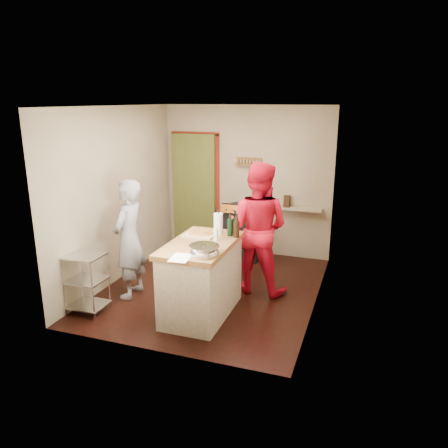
% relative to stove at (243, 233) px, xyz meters
% --- Properties ---
extents(floor, '(3.50, 3.50, 0.00)m').
position_rel_stove_xyz_m(floor, '(-0.05, -1.42, -0.45)').
color(floor, black).
rests_on(floor, ground).
extents(back_wall, '(3.00, 0.44, 2.60)m').
position_rel_stove_xyz_m(back_wall, '(-0.69, 0.36, 0.68)').
color(back_wall, tan).
rests_on(back_wall, ground).
extents(left_wall, '(0.04, 3.50, 2.60)m').
position_rel_stove_xyz_m(left_wall, '(-1.55, -1.42, 0.85)').
color(left_wall, tan).
rests_on(left_wall, ground).
extents(right_wall, '(0.04, 3.50, 2.60)m').
position_rel_stove_xyz_m(right_wall, '(1.45, -1.42, 0.85)').
color(right_wall, tan).
rests_on(right_wall, ground).
extents(ceiling, '(3.00, 3.50, 0.02)m').
position_rel_stove_xyz_m(ceiling, '(-0.05, -1.42, 2.16)').
color(ceiling, white).
rests_on(ceiling, back_wall).
extents(stove, '(0.60, 0.63, 1.00)m').
position_rel_stove_xyz_m(stove, '(0.00, 0.00, 0.00)').
color(stove, black).
rests_on(stove, ground).
extents(wire_shelving, '(0.48, 0.40, 0.80)m').
position_rel_stove_xyz_m(wire_shelving, '(-1.33, -2.62, -0.01)').
color(wire_shelving, silver).
rests_on(wire_shelving, ground).
extents(island, '(0.77, 1.39, 1.28)m').
position_rel_stove_xyz_m(island, '(0.10, -2.18, 0.06)').
color(island, beige).
rests_on(island, ground).
extents(person_stripe, '(0.42, 0.62, 1.66)m').
position_rel_stove_xyz_m(person_stripe, '(-1.05, -1.99, 0.38)').
color(person_stripe, '#A2A1A6').
rests_on(person_stripe, ground).
extents(person_red, '(0.98, 0.80, 1.87)m').
position_rel_stove_xyz_m(person_red, '(0.58, -1.24, 0.49)').
color(person_red, red).
rests_on(person_red, ground).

